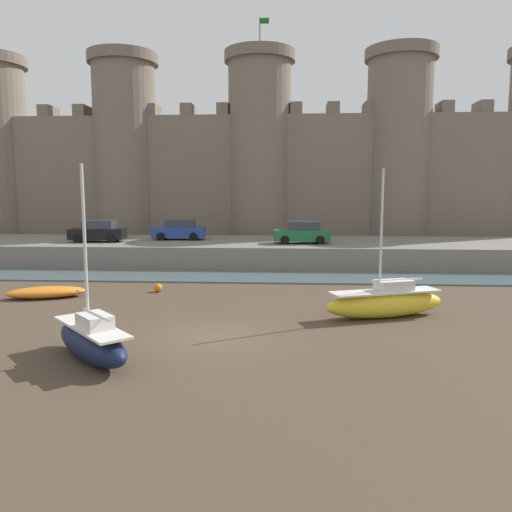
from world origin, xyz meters
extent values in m
plane|color=#4C3D2D|center=(0.00, 0.00, 0.00)|extent=(160.00, 160.00, 0.00)
cube|color=slate|center=(0.00, 13.15, 0.05)|extent=(80.00, 4.50, 0.10)
cube|color=slate|center=(0.00, 20.40, 0.81)|extent=(64.02, 10.00, 1.61)
cube|color=#7A6B5B|center=(0.00, 30.40, 6.25)|extent=(52.02, 2.80, 12.50)
cylinder|color=#7A6B5B|center=(-13.01, 30.40, 8.69)|extent=(5.91, 5.91, 17.37)
cylinder|color=#706254|center=(-13.01, 30.40, 17.87)|extent=(6.62, 6.62, 1.00)
cylinder|color=#7A6B5B|center=(0.00, 30.40, 8.69)|extent=(5.91, 5.91, 17.37)
cylinder|color=#706254|center=(0.00, 30.40, 17.87)|extent=(6.62, 6.62, 1.00)
cylinder|color=#4C4742|center=(0.00, 30.40, 19.87)|extent=(0.10, 0.10, 3.00)
cube|color=#19591E|center=(0.45, 30.40, 21.07)|extent=(0.80, 0.04, 0.50)
cylinder|color=#7A6B5B|center=(13.01, 30.40, 8.69)|extent=(5.91, 5.91, 17.37)
cylinder|color=#706254|center=(13.01, 30.40, 17.87)|extent=(6.62, 6.62, 1.00)
cube|color=#746557|center=(-20.51, 30.40, 13.05)|extent=(1.10, 2.52, 1.10)
cube|color=#746557|center=(-17.09, 30.40, 13.05)|extent=(1.10, 2.52, 1.10)
cube|color=#746557|center=(-10.26, 30.40, 13.05)|extent=(1.10, 2.52, 1.10)
cube|color=#746557|center=(-6.84, 30.40, 13.05)|extent=(1.10, 2.52, 1.10)
cube|color=#746557|center=(-3.42, 30.40, 13.05)|extent=(1.10, 2.52, 1.10)
cube|color=#746557|center=(3.42, 30.40, 13.05)|extent=(1.10, 2.52, 1.10)
cube|color=#746557|center=(6.84, 30.40, 13.05)|extent=(1.10, 2.52, 1.10)
cube|color=#746557|center=(10.26, 30.40, 13.05)|extent=(1.10, 2.52, 1.10)
cube|color=#746557|center=(17.09, 30.40, 13.05)|extent=(1.10, 2.52, 1.10)
cube|color=#746557|center=(20.51, 30.40, 13.05)|extent=(1.10, 2.52, 1.10)
ellipsoid|color=yellow|center=(6.86, 3.38, 0.58)|extent=(5.64, 3.08, 1.17)
cube|color=silver|center=(6.86, 3.38, 1.13)|extent=(4.95, 2.67, 0.08)
cube|color=silver|center=(7.25, 3.52, 1.39)|extent=(1.74, 1.32, 0.44)
cylinder|color=silver|center=(6.60, 3.29, 3.76)|extent=(0.10, 0.10, 5.18)
cylinder|color=silver|center=(7.38, 3.56, 1.62)|extent=(2.37, 0.90, 0.08)
ellipsoid|color=orange|center=(-9.63, 6.36, 0.29)|extent=(4.07, 2.56, 0.58)
ellipsoid|color=gold|center=(-9.63, 6.36, 0.35)|extent=(3.32, 2.04, 0.32)
cube|color=beige|center=(-9.90, 6.27, 0.39)|extent=(0.57, 1.21, 0.06)
cube|color=beige|center=(-8.22, 6.83, 0.37)|extent=(0.51, 0.83, 0.08)
ellipsoid|color=#141E3D|center=(-3.60, -2.82, 0.57)|extent=(3.98, 4.14, 1.14)
cube|color=silver|center=(-3.60, -2.82, 1.10)|extent=(3.48, 3.61, 0.08)
cube|color=silver|center=(-3.37, -3.06, 1.36)|extent=(1.45, 1.47, 0.44)
cylinder|color=silver|center=(-3.76, -2.65, 3.70)|extent=(0.10, 0.10, 5.12)
cylinder|color=silver|center=(-3.29, -3.14, 1.59)|extent=(1.45, 1.54, 0.08)
sphere|color=orange|center=(-4.31, 8.20, 0.23)|extent=(0.47, 0.47, 0.47)
sphere|color=orange|center=(9.14, 7.91, 0.21)|extent=(0.42, 0.42, 0.42)
cube|color=black|center=(-11.78, 19.17, 2.21)|extent=(4.18, 1.91, 0.80)
cube|color=#2D3842|center=(-11.63, 19.18, 2.91)|extent=(2.33, 1.61, 0.64)
cylinder|color=black|center=(-13.01, 18.25, 1.93)|extent=(0.65, 0.21, 0.64)
cylinder|color=black|center=(-13.10, 19.95, 1.93)|extent=(0.65, 0.21, 0.64)
cylinder|color=black|center=(-10.47, 18.38, 1.93)|extent=(0.65, 0.21, 0.64)
cylinder|color=black|center=(-10.56, 20.08, 1.93)|extent=(0.65, 0.21, 0.64)
cube|color=#1E6638|center=(3.72, 18.82, 2.21)|extent=(4.18, 1.91, 0.80)
cube|color=#2D3842|center=(3.87, 18.83, 2.91)|extent=(2.33, 1.61, 0.64)
cylinder|color=black|center=(2.50, 17.91, 1.93)|extent=(0.65, 0.21, 0.64)
cylinder|color=black|center=(2.41, 19.61, 1.93)|extent=(0.65, 0.21, 0.64)
cylinder|color=black|center=(5.04, 18.04, 1.93)|extent=(0.65, 0.21, 0.64)
cylinder|color=black|center=(4.95, 19.74, 1.93)|extent=(0.65, 0.21, 0.64)
cube|color=#263F99|center=(-5.95, 21.14, 2.21)|extent=(4.18, 1.91, 0.80)
cube|color=#2D3842|center=(-5.80, 21.15, 2.91)|extent=(2.33, 1.61, 0.64)
cylinder|color=black|center=(-7.17, 20.23, 1.93)|extent=(0.65, 0.21, 0.64)
cylinder|color=black|center=(-7.26, 21.93, 1.93)|extent=(0.65, 0.21, 0.64)
cylinder|color=black|center=(-4.63, 20.36, 1.93)|extent=(0.65, 0.21, 0.64)
cylinder|color=black|center=(-4.72, 22.06, 1.93)|extent=(0.65, 0.21, 0.64)
camera|label=1|loc=(2.60, -17.95, 5.37)|focal=35.00mm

